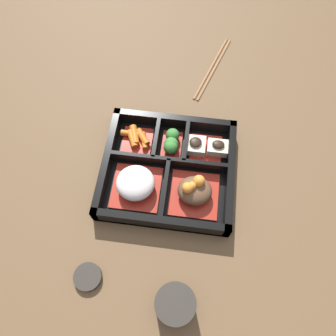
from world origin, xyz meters
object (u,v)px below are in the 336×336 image
Objects in this scene: sauce_dish at (88,277)px; tea_cup at (175,305)px; chopsticks at (213,68)px; bowl_rice at (136,184)px.

tea_cup is at bearing 170.50° from sauce_dish.
chopsticks is 4.09× the size of sauce_dish.
tea_cup is (-0.10, 0.21, -0.00)m from bowl_rice.
bowl_rice is 0.37m from chopsticks.
bowl_rice is 0.47× the size of chopsticks.
bowl_rice reaches higher than tea_cup.
chopsticks is at bearing -93.03° from tea_cup.
bowl_rice is at bearing 68.89° from chopsticks.
tea_cup reaches higher than chopsticks.
chopsticks is (-0.13, -0.34, -0.03)m from bowl_rice.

